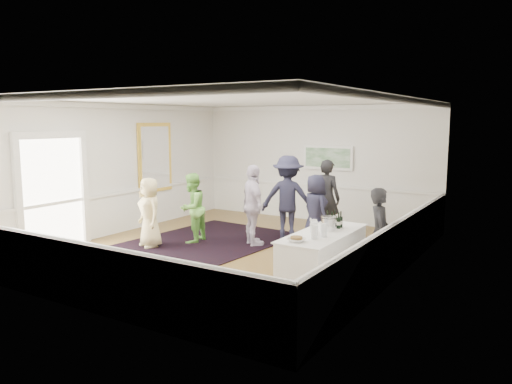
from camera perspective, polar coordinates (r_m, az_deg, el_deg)
The scene contains 23 objects.
floor at distance 10.81m, azimuth -2.38°, elevation -6.74°, with size 8.00×8.00×0.00m, color olive.
ceiling at distance 10.46m, azimuth -2.48°, elevation 10.46°, with size 7.00×8.00×0.02m, color white.
wall_left at distance 12.80m, azimuth -15.56°, elevation 2.57°, with size 0.02×8.00×3.20m, color white.
wall_right at distance 9.05m, azimuth 16.27°, elevation 0.36°, with size 0.02×8.00×3.20m, color white.
wall_back at distance 14.00m, azimuth 6.77°, elevation 3.27°, with size 7.00×0.02×3.20m, color white.
wall_front at distance 7.57m, azimuth -19.60°, elevation -1.26°, with size 7.00×0.02×3.20m, color white.
wainscoting at distance 10.70m, azimuth -2.39°, elevation -4.15°, with size 7.00×8.00×1.00m, color white, non-canonical shape.
mirror at distance 13.66m, azimuth -11.45°, elevation 3.89°, with size 0.05×1.25×1.85m.
doorway at distance 11.57m, azimuth -22.22°, elevation 0.80°, with size 0.10×1.78×2.56m.
landscape_painting at distance 13.77m, azimuth 8.20°, elevation 3.91°, with size 1.44×0.06×0.66m.
area_rug at distance 11.67m, azimuth -5.52°, elevation -5.61°, with size 2.96×3.89×0.02m, color black.
serving_table at distance 8.73m, azimuth 7.66°, elevation -7.41°, with size 0.83×2.18×0.88m.
bartender at distance 9.10m, azimuth 13.95°, elevation -4.58°, with size 0.59×0.39×1.62m, color black.
guest_tan at distance 11.23m, azimuth -12.05°, elevation -2.31°, with size 0.76×0.49×1.55m, color #D0BD82.
guest_green at distance 11.49m, azimuth -7.35°, elevation -1.82°, with size 0.78×0.61×1.60m, color #72BE4C.
guest_lilac at distance 11.09m, azimuth -0.33°, elevation -1.55°, with size 1.06×0.44×1.82m, color silver.
guest_dark_a at distance 11.80m, azimuth 3.67°, elevation -0.60°, with size 1.27×0.73×1.97m, color #212137.
guest_dark_b at distance 12.13m, azimuth 8.10°, elevation -0.68°, with size 0.68×0.45×1.86m, color black.
guest_navy at distance 11.21m, azimuth 6.80°, elevation -2.07°, with size 0.78×0.51×1.60m, color #212137.
wine_bottles at distance 9.05m, azimuth 8.98°, elevation -3.04°, with size 0.32×0.21×0.31m.
juice_pitchers at distance 8.35m, azimuth 6.92°, elevation -4.18°, with size 0.39×0.53×0.24m.
ice_bucket at distance 8.80m, azimuth 8.28°, elevation -3.60°, with size 0.26×0.26×0.24m, color silver.
nut_bowl at distance 7.94m, azimuth 4.64°, elevation -5.39°, with size 0.29×0.29×0.08m.
Camera 1 is at (5.84, -8.67, 2.77)m, focal length 35.00 mm.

